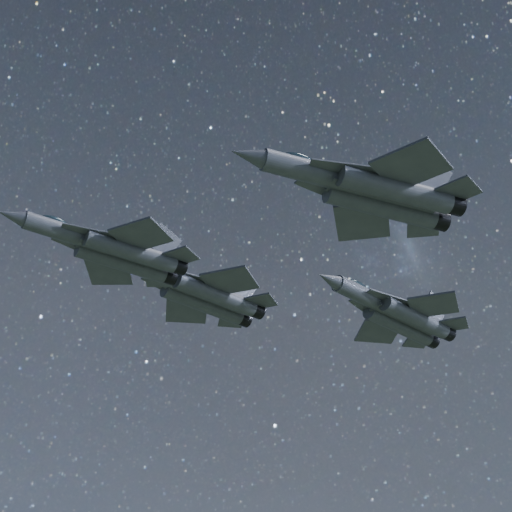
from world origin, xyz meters
name	(u,v)px	position (x,y,z in m)	size (l,w,h in m)	color
jet_lead	(112,249)	(-10.06, 6.50, 159.08)	(18.64, 12.72, 4.68)	#373945
jet_left	(197,292)	(-0.04, 14.43, 160.94)	(20.02, 13.33, 5.08)	#373945
jet_right	(370,190)	(7.21, -11.89, 156.55)	(20.10, 14.17, 5.08)	#373945
jet_slot	(397,314)	(18.84, 7.16, 157.68)	(18.56, 12.24, 4.75)	#373945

